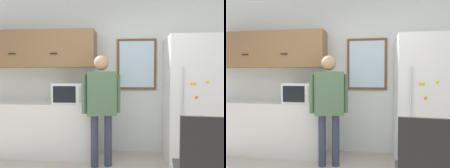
# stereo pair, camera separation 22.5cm
# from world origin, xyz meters

# --- Properties ---
(back_wall) EXTENTS (6.00, 0.06, 2.70)m
(back_wall) POSITION_xyz_m (0.00, 2.11, 1.35)
(back_wall) COLOR silver
(back_wall) RESTS_ON ground_plane
(counter) EXTENTS (1.99, 0.56, 0.88)m
(counter) POSITION_xyz_m (-1.21, 1.80, 0.44)
(counter) COLOR silver
(counter) RESTS_ON ground_plane
(upper_cabinets) EXTENTS (1.99, 0.39, 0.61)m
(upper_cabinets) POSITION_xyz_m (-1.21, 1.89, 1.78)
(upper_cabinets) COLOR olive
(microwave) EXTENTS (0.51, 0.39, 0.32)m
(microwave) POSITION_xyz_m (-0.60, 1.74, 1.04)
(microwave) COLOR white
(microwave) RESTS_ON counter
(person) EXTENTS (0.55, 0.32, 1.62)m
(person) POSITION_xyz_m (-0.05, 1.42, 0.98)
(person) COLOR #33384C
(person) RESTS_ON ground_plane
(refrigerator) EXTENTS (0.73, 0.74, 1.92)m
(refrigerator) POSITION_xyz_m (1.29, 1.72, 0.96)
(refrigerator) COLOR white
(refrigerator) RESTS_ON ground_plane
(chair) EXTENTS (0.49, 0.49, 0.99)m
(chair) POSITION_xyz_m (1.02, 0.28, 0.53)
(chair) COLOR black
(chair) RESTS_ON ground_plane
(window) EXTENTS (0.67, 0.05, 0.87)m
(window) POSITION_xyz_m (0.47, 2.06, 1.53)
(window) COLOR brown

